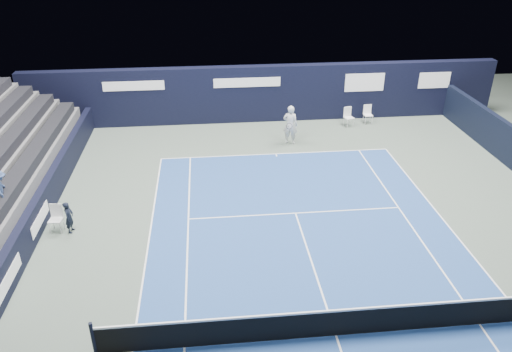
{
  "coord_description": "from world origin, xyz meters",
  "views": [
    {
      "loc": [
        -3.22,
        -9.79,
        10.15
      ],
      "look_at": [
        -1.45,
        7.19,
        1.3
      ],
      "focal_mm": 35.0,
      "sensor_mm": 36.0,
      "label": 1
    }
  ],
  "objects_px": {
    "line_judge_chair": "(56,216)",
    "folding_chair_back_b": "(368,113)",
    "tennis_player": "(290,125)",
    "tennis_net": "(337,322)",
    "folding_chair_back_a": "(348,113)"
  },
  "relations": [
    {
      "from": "folding_chair_back_b",
      "to": "line_judge_chair",
      "type": "bearing_deg",
      "value": -149.5
    },
    {
      "from": "tennis_net",
      "to": "tennis_player",
      "type": "bearing_deg",
      "value": 86.15
    },
    {
      "from": "line_judge_chair",
      "to": "folding_chair_back_b",
      "type": "bearing_deg",
      "value": 39.33
    },
    {
      "from": "line_judge_chair",
      "to": "tennis_player",
      "type": "xyz_separation_m",
      "value": [
        9.71,
        6.92,
        0.42
      ]
    },
    {
      "from": "folding_chair_back_a",
      "to": "folding_chair_back_b",
      "type": "height_order",
      "value": "folding_chair_back_a"
    },
    {
      "from": "folding_chair_back_a",
      "to": "tennis_player",
      "type": "xyz_separation_m",
      "value": [
        -3.54,
        -2.11,
        0.3
      ]
    },
    {
      "from": "folding_chair_back_b",
      "to": "tennis_net",
      "type": "bearing_deg",
      "value": -112.25
    },
    {
      "from": "line_judge_chair",
      "to": "tennis_net",
      "type": "bearing_deg",
      "value": -28.47
    },
    {
      "from": "line_judge_chair",
      "to": "tennis_player",
      "type": "height_order",
      "value": "tennis_player"
    },
    {
      "from": "line_judge_chair",
      "to": "tennis_net",
      "type": "xyz_separation_m",
      "value": [
        8.82,
        -6.18,
        -0.08
      ]
    },
    {
      "from": "folding_chair_back_b",
      "to": "tennis_net",
      "type": "relative_size",
      "value": 0.08
    },
    {
      "from": "folding_chair_back_a",
      "to": "tennis_player",
      "type": "relative_size",
      "value": 0.52
    },
    {
      "from": "folding_chair_back_a",
      "to": "folding_chair_back_b",
      "type": "relative_size",
      "value": 1.02
    },
    {
      "from": "tennis_net",
      "to": "tennis_player",
      "type": "distance_m",
      "value": 13.14
    },
    {
      "from": "line_judge_chair",
      "to": "tennis_player",
      "type": "relative_size",
      "value": 0.51
    }
  ]
}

